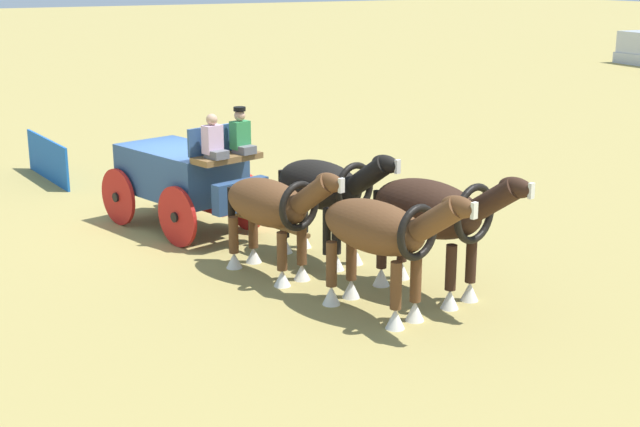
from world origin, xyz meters
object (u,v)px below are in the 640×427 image
(draft_horse_rear_off, at_px, (272,207))
(draft_horse_lead_near, at_px, (433,213))
(draft_horse_rear_near, at_px, (325,189))
(draft_horse_lead_off, at_px, (381,233))
(show_wagon, at_px, (185,174))

(draft_horse_rear_off, distance_m, draft_horse_lead_near, 2.89)
(draft_horse_rear_near, xyz_separation_m, draft_horse_lead_off, (2.85, -0.61, -0.02))
(draft_horse_rear_near, height_order, draft_horse_lead_near, draft_horse_lead_near)
(draft_horse_rear_near, bearing_deg, draft_horse_lead_off, -12.03)
(draft_horse_lead_near, height_order, draft_horse_lead_off, draft_horse_lead_near)
(show_wagon, xyz_separation_m, draft_horse_lead_off, (6.12, 0.90, 0.18))
(draft_horse_lead_near, bearing_deg, draft_horse_rear_near, -165.58)
(show_wagon, xyz_separation_m, draft_horse_rear_near, (3.27, 1.51, 0.20))
(draft_horse_rear_off, height_order, draft_horse_lead_off, draft_horse_lead_off)
(draft_horse_rear_off, relative_size, draft_horse_lead_near, 0.93)
(draft_horse_rear_near, distance_m, draft_horse_lead_off, 2.92)
(show_wagon, bearing_deg, draft_horse_lead_near, 20.47)
(draft_horse_lead_near, bearing_deg, draft_horse_rear_off, -138.81)
(show_wagon, relative_size, draft_horse_rear_off, 1.96)
(show_wagon, distance_m, draft_horse_rear_near, 3.61)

